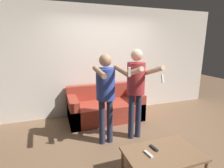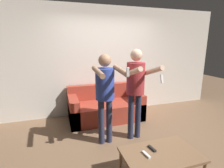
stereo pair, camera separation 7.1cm
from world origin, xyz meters
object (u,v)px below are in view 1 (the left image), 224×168
object	(u,v)px
person_standing_right	(136,84)
coffee_table	(163,155)
couch	(105,108)
remote_far	(154,148)
person_standing_left	(106,89)
remote_near	(148,154)

from	to	relation	value
person_standing_right	coffee_table	size ratio (longest dim) A/B	1.70
couch	coffee_table	distance (m)	2.14
remote_far	person_standing_left	bearing A→B (deg)	111.76
person_standing_right	person_standing_left	bearing A→B (deg)	-179.94
person_standing_left	remote_near	size ratio (longest dim) A/B	10.63
coffee_table	remote_near	distance (m)	0.21
coffee_table	person_standing_right	bearing A→B (deg)	83.29
coffee_table	remote_near	bearing A→B (deg)	174.00
coffee_table	remote_near	world-z (taller)	remote_near
person_standing_right	coffee_table	distance (m)	1.30
remote_near	remote_far	size ratio (longest dim) A/B	1.00
person_standing_left	remote_far	bearing A→B (deg)	-68.24
couch	person_standing_left	world-z (taller)	person_standing_left
couch	person_standing_right	size ratio (longest dim) A/B	1.01
couch	person_standing_right	bearing A→B (deg)	-74.63
remote_near	person_standing_left	bearing A→B (deg)	103.05
person_standing_left	person_standing_right	distance (m)	0.58
remote_near	coffee_table	bearing A→B (deg)	-6.00
couch	coffee_table	world-z (taller)	couch
remote_far	couch	bearing A→B (deg)	92.68
person_standing_right	couch	bearing A→B (deg)	105.37
remote_near	remote_far	bearing A→B (deg)	33.90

